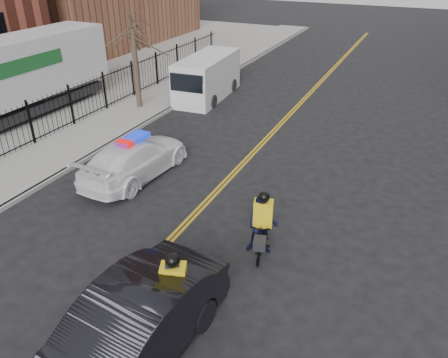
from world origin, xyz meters
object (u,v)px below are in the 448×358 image
police_cruiser (135,158)px  cyclist_far (262,229)px  dark_sedan (126,335)px  cyclist_near (175,304)px  cargo_van (206,78)px

police_cruiser → cyclist_far: cyclist_far is taller
police_cruiser → cyclist_far: 6.50m
dark_sedan → cyclist_far: 4.94m
dark_sedan → cyclist_far: bearing=80.6°
dark_sedan → cyclist_far: size_ratio=2.61×
police_cruiser → dark_sedan: bearing=127.0°
cyclist_near → cargo_van: bearing=91.9°
cargo_van → cyclist_far: 14.42m
dark_sedan → cargo_van: size_ratio=0.95×
cargo_van → cyclist_far: cargo_van is taller
cargo_van → cyclist_near: 17.09m
police_cruiser → cyclist_near: bearing=134.7°
police_cruiser → cyclist_near: 7.88m
cyclist_near → cyclist_far: cyclist_near is taller
cargo_van → cyclist_near: size_ratio=2.47×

